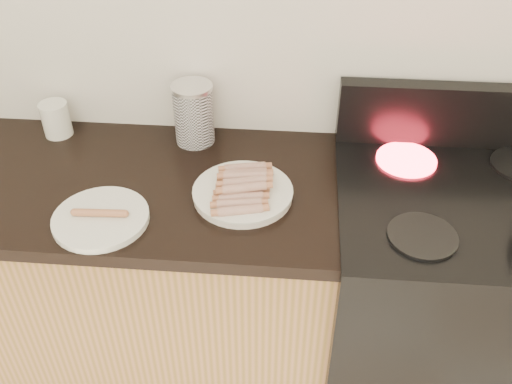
# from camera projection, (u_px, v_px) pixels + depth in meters

# --- Properties ---
(wall_back) EXTENTS (4.00, 0.04, 2.60)m
(wall_back) POSITION_uv_depth(u_px,v_px,m) (207.00, 10.00, 1.64)
(wall_back) COLOR silver
(wall_back) RESTS_ON ground
(cabinet_base) EXTENTS (2.20, 0.59, 0.86)m
(cabinet_base) POSITION_uv_depth(u_px,v_px,m) (9.00, 281.00, 1.99)
(cabinet_base) COLOR #A36E46
(cabinet_base) RESTS_ON floor
(stove) EXTENTS (0.76, 0.65, 0.91)m
(stove) POSITION_uv_depth(u_px,v_px,m) (442.00, 307.00, 1.86)
(stove) COLOR black
(stove) RESTS_ON floor
(stove_panel) EXTENTS (0.76, 0.06, 0.20)m
(stove_panel) POSITION_uv_depth(u_px,v_px,m) (463.00, 115.00, 1.74)
(stove_panel) COLOR black
(stove_panel) RESTS_ON stove
(burner_near_left) EXTENTS (0.18, 0.18, 0.01)m
(burner_near_left) POSITION_uv_depth(u_px,v_px,m) (422.00, 236.00, 1.46)
(burner_near_left) COLOR black
(burner_near_left) RESTS_ON stove
(burner_far_left) EXTENTS (0.18, 0.18, 0.01)m
(burner_far_left) POSITION_uv_depth(u_px,v_px,m) (406.00, 160.00, 1.72)
(burner_far_left) COLOR #FF1E2D
(burner_far_left) RESTS_ON stove
(main_plate) EXTENTS (0.30, 0.30, 0.02)m
(main_plate) POSITION_uv_depth(u_px,v_px,m) (243.00, 194.00, 1.60)
(main_plate) COLOR white
(main_plate) RESTS_ON counter_slab
(side_plate) EXTENTS (0.26, 0.26, 0.02)m
(side_plate) POSITION_uv_depth(u_px,v_px,m) (101.00, 218.00, 1.52)
(side_plate) COLOR white
(side_plate) RESTS_ON counter_slab
(hotdog_pile) EXTENTS (0.12, 0.24, 0.05)m
(hotdog_pile) POSITION_uv_depth(u_px,v_px,m) (243.00, 186.00, 1.58)
(hotdog_pile) COLOR maroon
(hotdog_pile) RESTS_ON main_plate
(plain_sausages) EXTENTS (0.14, 0.03, 0.02)m
(plain_sausages) POSITION_uv_depth(u_px,v_px,m) (100.00, 213.00, 1.51)
(plain_sausages) COLOR tan
(plain_sausages) RESTS_ON side_plate
(canister) EXTENTS (0.13, 0.13, 0.20)m
(canister) POSITION_uv_depth(u_px,v_px,m) (194.00, 114.00, 1.77)
(canister) COLOR white
(canister) RESTS_ON counter_slab
(mug) EXTENTS (0.11, 0.11, 0.11)m
(mug) POSITION_uv_depth(u_px,v_px,m) (56.00, 119.00, 1.83)
(mug) COLOR white
(mug) RESTS_ON counter_slab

